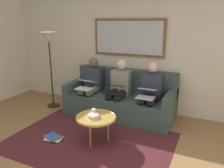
# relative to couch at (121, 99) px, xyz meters

# --- Properties ---
(wall_rear) EXTENTS (6.00, 0.12, 2.60)m
(wall_rear) POSITION_rel_couch_xyz_m (0.00, -0.48, 0.99)
(wall_rear) COLOR beige
(wall_rear) RESTS_ON ground_plane
(area_rug) EXTENTS (2.60, 1.80, 0.01)m
(area_rug) POSITION_rel_couch_xyz_m (0.00, 1.27, -0.31)
(area_rug) COLOR #4C1E23
(area_rug) RESTS_ON ground_plane
(couch) EXTENTS (2.20, 0.90, 0.90)m
(couch) POSITION_rel_couch_xyz_m (0.00, 0.00, 0.00)
(couch) COLOR #384C47
(couch) RESTS_ON ground_plane
(framed_mirror) EXTENTS (1.55, 0.05, 0.76)m
(framed_mirror) POSITION_rel_couch_xyz_m (0.00, -0.39, 1.24)
(framed_mirror) COLOR brown
(coffee_table) EXTENTS (0.63, 0.63, 0.44)m
(coffee_table) POSITION_rel_couch_xyz_m (-0.10, 1.22, 0.10)
(coffee_table) COLOR tan
(coffee_table) RESTS_ON ground_plane
(cup) EXTENTS (0.07, 0.07, 0.09)m
(cup) POSITION_rel_couch_xyz_m (-0.01, 1.13, 0.16)
(cup) COLOR silver
(cup) RESTS_ON coffee_table
(bowl) EXTENTS (0.18, 0.18, 0.05)m
(bowl) POSITION_rel_couch_xyz_m (-0.07, 1.25, 0.14)
(bowl) COLOR beige
(bowl) RESTS_ON coffee_table
(person_left) EXTENTS (0.38, 0.58, 1.14)m
(person_left) POSITION_rel_couch_xyz_m (-0.64, 0.07, 0.30)
(person_left) COLOR #2D3342
(person_left) RESTS_ON couch
(laptop_silver) EXTENTS (0.32, 0.37, 0.16)m
(laptop_silver) POSITION_rel_couch_xyz_m (-0.64, 0.31, 0.32)
(laptop_silver) COLOR silver
(person_middle) EXTENTS (0.38, 0.58, 1.14)m
(person_middle) POSITION_rel_couch_xyz_m (0.00, 0.07, 0.30)
(person_middle) COLOR gray
(person_middle) RESTS_ON couch
(laptop_black) EXTENTS (0.33, 0.34, 0.15)m
(laptop_black) POSITION_rel_couch_xyz_m (0.00, 0.31, 0.31)
(laptop_black) COLOR black
(person_right) EXTENTS (0.38, 0.58, 1.14)m
(person_right) POSITION_rel_couch_xyz_m (0.64, 0.07, 0.30)
(person_right) COLOR #2D3342
(person_right) RESTS_ON couch
(laptop_white) EXTENTS (0.33, 0.39, 0.17)m
(laptop_white) POSITION_rel_couch_xyz_m (0.64, 0.30, 0.32)
(laptop_white) COLOR white
(magazine_stack) EXTENTS (0.34, 0.27, 0.04)m
(magazine_stack) POSITION_rel_couch_xyz_m (0.58, 1.46, -0.29)
(magazine_stack) COLOR red
(magazine_stack) RESTS_ON ground_plane
(standing_lamp) EXTENTS (0.32, 0.32, 1.66)m
(standing_lamp) POSITION_rel_couch_xyz_m (1.55, 0.27, 1.06)
(standing_lamp) COLOR black
(standing_lamp) RESTS_ON ground_plane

